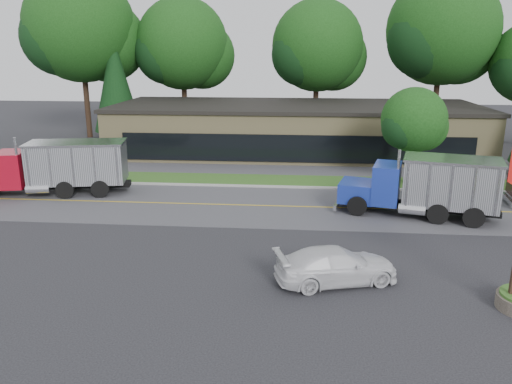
# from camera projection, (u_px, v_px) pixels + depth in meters

# --- Properties ---
(ground) EXTENTS (140.00, 140.00, 0.00)m
(ground) POSITION_uv_depth(u_px,v_px,m) (240.00, 269.00, 21.13)
(ground) COLOR #38383E
(ground) RESTS_ON ground
(road) EXTENTS (60.00, 8.00, 0.02)m
(road) POSITION_uv_depth(u_px,v_px,m) (258.00, 206.00, 29.75)
(road) COLOR slate
(road) RESTS_ON ground
(center_line) EXTENTS (60.00, 0.12, 0.01)m
(center_line) POSITION_uv_depth(u_px,v_px,m) (258.00, 206.00, 29.75)
(center_line) COLOR gold
(center_line) RESTS_ON ground
(curb) EXTENTS (60.00, 0.30, 0.12)m
(curb) POSITION_uv_depth(u_px,v_px,m) (263.00, 187.00, 33.78)
(curb) COLOR #9E9E99
(curb) RESTS_ON ground
(grass_verge) EXTENTS (60.00, 3.40, 0.03)m
(grass_verge) POSITION_uv_depth(u_px,v_px,m) (265.00, 181.00, 35.50)
(grass_verge) COLOR #254D1A
(grass_verge) RESTS_ON ground
(far_parking) EXTENTS (60.00, 7.00, 0.02)m
(far_parking) POSITION_uv_depth(u_px,v_px,m) (269.00, 165.00, 40.29)
(far_parking) COLOR slate
(far_parking) RESTS_ON ground
(strip_mall) EXTENTS (32.00, 12.00, 4.00)m
(strip_mall) POSITION_uv_depth(u_px,v_px,m) (295.00, 130.00, 45.33)
(strip_mall) COLOR tan
(strip_mall) RESTS_ON ground
(tree_far_a) EXTENTS (11.75, 11.06, 16.76)m
(tree_far_a) POSITION_uv_depth(u_px,v_px,m) (83.00, 32.00, 50.66)
(tree_far_a) COLOR #382619
(tree_far_a) RESTS_ON ground
(tree_far_b) EXTENTS (10.06, 9.47, 14.36)m
(tree_far_b) POSITION_uv_depth(u_px,v_px,m) (184.00, 48.00, 52.14)
(tree_far_b) COLOR #382619
(tree_far_b) RESTS_ON ground
(tree_far_c) EXTENTS (9.85, 9.27, 14.05)m
(tree_far_c) POSITION_uv_depth(u_px,v_px,m) (319.00, 50.00, 51.03)
(tree_far_c) COLOR #382619
(tree_far_c) RESTS_ON ground
(tree_far_d) EXTENTS (11.44, 10.76, 16.31)m
(tree_far_d) POSITION_uv_depth(u_px,v_px,m) (443.00, 35.00, 48.69)
(tree_far_d) COLOR #382619
(tree_far_d) RESTS_ON ground
(evergreen_left) EXTENTS (4.69, 4.69, 10.67)m
(evergreen_left) POSITION_uv_depth(u_px,v_px,m) (116.00, 82.00, 49.61)
(evergreen_left) COLOR #382619
(evergreen_left) RESTS_ON ground
(tree_verge) EXTENTS (4.64, 4.37, 6.62)m
(tree_verge) POSITION_uv_depth(u_px,v_px,m) (414.00, 123.00, 33.56)
(tree_verge) COLOR #382619
(tree_verge) RESTS_ON ground
(dump_truck_red) EXTENTS (10.48, 4.38, 3.36)m
(dump_truck_red) POSITION_uv_depth(u_px,v_px,m) (55.00, 166.00, 31.72)
(dump_truck_red) COLOR black
(dump_truck_red) RESTS_ON ground
(dump_truck_blue) EXTENTS (8.79, 4.51, 3.36)m
(dump_truck_blue) POSITION_uv_depth(u_px,v_px,m) (428.00, 185.00, 27.38)
(dump_truck_blue) COLOR black
(dump_truck_blue) RESTS_ON ground
(rally_car) EXTENTS (5.26, 3.34, 1.42)m
(rally_car) POSITION_uv_depth(u_px,v_px,m) (336.00, 265.00, 19.77)
(rally_car) COLOR silver
(rally_car) RESTS_ON ground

